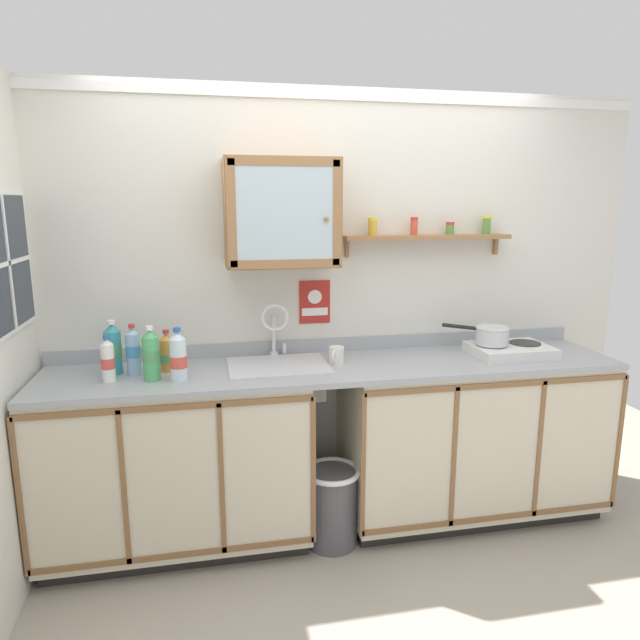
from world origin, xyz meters
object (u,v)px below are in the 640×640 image
saucepan (491,335)px  trash_bin (332,504)px  sink (278,372)px  mug (337,355)px  bottle_opaque_white_4 (108,361)px  wall_cabinet (281,213)px  bottle_water_blue_2 (133,351)px  bottle_juice_amber_0 (167,353)px  warning_sign (315,302)px  bottle_detergent_teal_1 (113,349)px  bottle_water_clear_5 (178,357)px  bottle_soda_green_3 (151,355)px  hot_plate_stove (510,350)px

saucepan → trash_bin: size_ratio=0.74×
sink → mug: bearing=-0.6°
bottle_opaque_white_4 → wall_cabinet: 1.14m
bottle_water_blue_2 → bottle_opaque_white_4: size_ratio=1.12×
bottle_water_blue_2 → mug: bottle_water_blue_2 is taller
bottle_juice_amber_0 → warning_sign: size_ratio=0.89×
bottle_juice_amber_0 → wall_cabinet: (0.61, 0.08, 0.71)m
bottle_detergent_teal_1 → bottle_water_blue_2: 0.11m
saucepan → bottle_water_blue_2: bearing=179.5°
bottle_opaque_white_4 → saucepan: bearing=2.1°
bottle_water_clear_5 → warning_sign: warning_sign is taller
mug → wall_cabinet: wall_cabinet is taller
saucepan → warning_sign: (-0.97, 0.28, 0.17)m
bottle_opaque_white_4 → bottle_detergent_teal_1: bearing=87.3°
sink → bottle_opaque_white_4: sink is taller
bottle_juice_amber_0 → bottle_water_clear_5: bottle_water_clear_5 is taller
bottle_opaque_white_4 → wall_cabinet: (0.88, 0.21, 0.70)m
bottle_opaque_white_4 → bottle_juice_amber_0: bearing=25.0°
bottle_water_clear_5 → trash_bin: size_ratio=0.61×
sink → bottle_opaque_white_4: size_ratio=2.25×
sink → bottle_detergent_teal_1: sink is taller
mug → warning_sign: bearing=106.0°
bottle_detergent_teal_1 → wall_cabinet: wall_cabinet is taller
trash_bin → warning_sign: bearing=91.0°
bottle_soda_green_3 → trash_bin: bottle_soda_green_3 is taller
bottle_juice_amber_0 → sink: bearing=-2.4°
sink → bottle_detergent_teal_1: (-0.83, 0.03, 0.16)m
bottle_water_blue_2 → sink: bearing=0.6°
bottle_detergent_teal_1 → wall_cabinet: (0.88, 0.08, 0.67)m
trash_bin → bottle_detergent_teal_1: bearing=168.8°
sink → bottle_detergent_teal_1: 0.85m
bottle_juice_amber_0 → bottle_soda_green_3: (-0.07, -0.14, 0.03)m
hot_plate_stove → bottle_soda_green_3: size_ratio=1.61×
hot_plate_stove → bottle_juice_amber_0: bottle_juice_amber_0 is taller
hot_plate_stove → saucepan: (-0.11, 0.03, 0.09)m
hot_plate_stove → bottle_detergent_teal_1: size_ratio=1.57×
bottle_juice_amber_0 → bottle_soda_green_3: 0.16m
hot_plate_stove → warning_sign: (-1.08, 0.30, 0.26)m
bottle_juice_amber_0 → bottle_water_blue_2: bottle_water_blue_2 is taller
bottle_water_blue_2 → wall_cabinet: wall_cabinet is taller
bottle_juice_amber_0 → bottle_opaque_white_4: bottle_opaque_white_4 is taller
mug → bottle_soda_green_3: bearing=-173.4°
sink → warning_sign: size_ratio=2.13×
saucepan → bottle_juice_amber_0: bearing=178.4°
bottle_opaque_white_4 → mug: size_ratio=2.13×
sink → saucepan: 1.23m
sink → bottle_water_clear_5: bearing=-163.7°
trash_bin → mug: bearing=70.3°
bottle_water_clear_5 → wall_cabinet: size_ratio=0.45×
hot_plate_stove → bottle_soda_green_3: 1.96m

